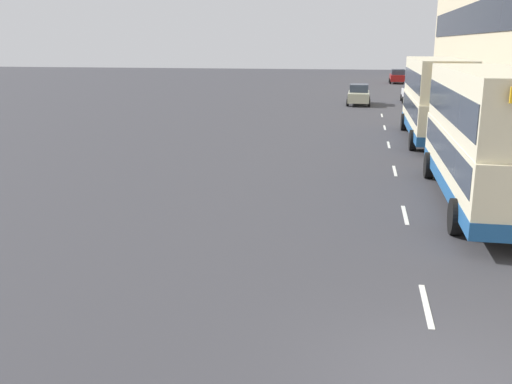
% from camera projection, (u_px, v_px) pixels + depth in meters
% --- Properties ---
extents(ground_plane, '(220.00, 220.00, 0.00)m').
position_uv_depth(ground_plane, '(444.00, 383.00, 8.74)').
color(ground_plane, '#38383D').
extents(pavement, '(5.00, 93.00, 0.14)m').
position_uv_depth(pavement, '(466.00, 110.00, 44.21)').
color(pavement, gray).
rests_on(pavement, ground_plane).
extents(lane_mark_0, '(0.12, 2.00, 0.01)m').
position_uv_depth(lane_mark_0, '(426.00, 305.00, 11.33)').
color(lane_mark_0, silver).
rests_on(lane_mark_0, ground_plane).
extents(lane_mark_1, '(0.12, 2.00, 0.01)m').
position_uv_depth(lane_mark_1, '(405.00, 215.00, 17.32)').
color(lane_mark_1, silver).
rests_on(lane_mark_1, ground_plane).
extents(lane_mark_2, '(0.12, 2.00, 0.01)m').
position_uv_depth(lane_mark_2, '(395.00, 171.00, 23.30)').
color(lane_mark_2, silver).
rests_on(lane_mark_2, ground_plane).
extents(lane_mark_3, '(0.12, 2.00, 0.01)m').
position_uv_depth(lane_mark_3, '(389.00, 145.00, 29.28)').
color(lane_mark_3, silver).
rests_on(lane_mark_3, ground_plane).
extents(lane_mark_4, '(0.12, 2.00, 0.01)m').
position_uv_depth(lane_mark_4, '(385.00, 128.00, 35.26)').
color(lane_mark_4, silver).
rests_on(lane_mark_4, ground_plane).
extents(lane_mark_5, '(0.12, 2.00, 0.01)m').
position_uv_depth(lane_mark_5, '(382.00, 115.00, 41.24)').
color(lane_mark_5, silver).
rests_on(lane_mark_5, ground_plane).
extents(double_decker_bus_near, '(2.85, 10.60, 4.30)m').
position_uv_depth(double_decker_bus_near, '(487.00, 134.00, 17.90)').
color(double_decker_bus_near, beige).
rests_on(double_decker_bus_near, ground_plane).
extents(double_decker_bus_ahead, '(2.85, 10.41, 4.30)m').
position_uv_depth(double_decker_bus_ahead, '(435.00, 98.00, 30.08)').
color(double_decker_bus_ahead, beige).
rests_on(double_decker_bus_ahead, ground_plane).
extents(car_0, '(2.02, 3.82, 1.77)m').
position_uv_depth(car_0, '(413.00, 92.00, 50.14)').
color(car_0, silver).
rests_on(car_0, ground_plane).
extents(car_1, '(1.93, 4.59, 1.70)m').
position_uv_depth(car_1, '(359.00, 95.00, 48.37)').
color(car_1, '#B7B799').
rests_on(car_1, ground_plane).
extents(car_2, '(2.08, 4.32, 1.82)m').
position_uv_depth(car_2, '(398.00, 76.00, 74.13)').
color(car_2, maroon).
rests_on(car_2, ground_plane).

